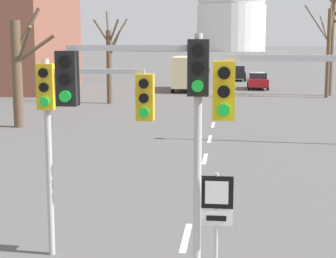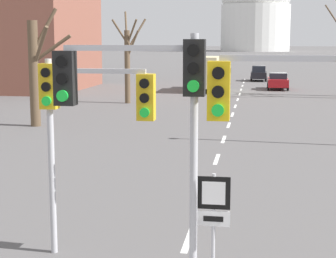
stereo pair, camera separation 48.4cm
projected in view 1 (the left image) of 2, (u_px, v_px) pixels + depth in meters
The scene contains 25 objects.
lane_stripe_1 at pixel (186, 237), 13.36m from camera, with size 0.16×2.00×0.01m, color silver.
lane_stripe_2 at pixel (198, 188), 17.77m from camera, with size 0.16×2.00×0.01m, color silver.
lane_stripe_3 at pixel (205, 159), 22.19m from camera, with size 0.16×2.00×0.01m, color silver.
lane_stripe_4 at pixel (210, 139), 26.60m from camera, with size 0.16×2.00×0.01m, color silver.
lane_stripe_5 at pixel (213, 125), 31.02m from camera, with size 0.16×2.00×0.01m, color silver.
lane_stripe_6 at pixel (216, 114), 35.43m from camera, with size 0.16×2.00×0.01m, color silver.
lane_stripe_7 at pixel (218, 106), 39.84m from camera, with size 0.16×2.00×0.01m, color silver.
lane_stripe_8 at pixel (219, 99), 44.26m from camera, with size 0.16×2.00×0.01m, color silver.
lane_stripe_9 at pixel (221, 94), 48.67m from camera, with size 0.16×2.00×0.01m, color silver.
lane_stripe_10 at pixel (222, 89), 53.09m from camera, with size 0.16×2.00×0.01m, color silver.
lane_stripe_11 at pixel (223, 86), 57.50m from camera, with size 0.16×2.00×0.01m, color silver.
lane_stripe_12 at pixel (223, 82), 61.92m from camera, with size 0.16×2.00×0.01m, color silver.
lane_stripe_13 at pixel (224, 79), 66.33m from camera, with size 0.16×2.00×0.01m, color silver.
traffic_signal_centre_tall at pixel (151, 100), 9.69m from camera, with size 2.65×0.34×4.77m.
traffic_signal_near_left at pixel (83, 109), 11.73m from camera, with size 2.45×0.34×4.27m.
traffic_signal_near_right at pixel (310, 112), 9.02m from camera, with size 2.53×0.34×4.62m.
route_sign_post at pixel (216, 213), 10.17m from camera, with size 0.60×0.08×2.29m.
sedan_near_left at pixel (258, 81), 53.30m from camera, with size 1.94×4.30×1.58m.
sedan_near_right at pixel (238, 73), 64.20m from camera, with size 1.82×3.86×1.73m.
sedan_mid_centre at pixel (203, 68), 78.19m from camera, with size 1.84×3.98×1.55m.
delivery_truck at pixel (187, 72), 51.52m from camera, with size 2.44×7.20×3.14m.
bare_tree_left_near at pixel (110, 60), 40.96m from camera, with size 2.25×1.89×6.74m.
bare_tree_right_near at pixel (333, 34), 46.35m from camera, with size 3.71×5.00×9.85m.
bare_tree_left_far at pixel (19, 70), 29.75m from camera, with size 2.39×1.54×6.34m.
bare_tree_right_far at pixel (328, 47), 45.05m from camera, with size 3.11×4.57×8.98m.
Camera 1 is at (1.04, -6.01, 4.66)m, focal length 60.00 mm.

